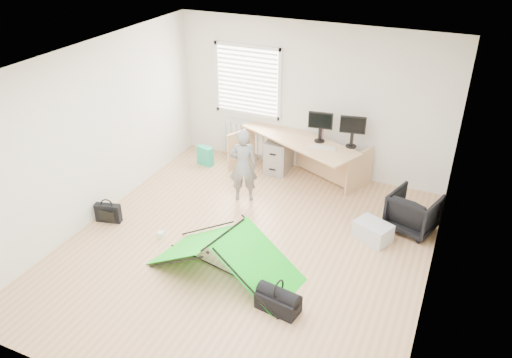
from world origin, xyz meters
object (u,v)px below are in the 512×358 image
at_px(monitor_right, 352,136).
at_px(laptop_bag, 108,213).
at_px(filing_cabinet, 278,156).
at_px(office_chair, 413,212).
at_px(monitor_left, 320,131).
at_px(storage_crate, 373,231).
at_px(thermos, 321,133).
at_px(kite, 224,254).
at_px(duffel_bag, 278,302).
at_px(person, 243,166).
at_px(desk, 298,158).

relative_size(monitor_right, laptop_bag, 1.06).
xyz_separation_m(filing_cabinet, office_chair, (2.56, -0.94, -0.00)).
relative_size(monitor_left, storage_crate, 0.82).
xyz_separation_m(monitor_left, monitor_right, (0.55, 0.01, 0.01)).
height_order(monitor_right, thermos, monitor_right).
height_order(kite, laptop_bag, kite).
height_order(storage_crate, duffel_bag, storage_crate).
distance_m(storage_crate, laptop_bag, 4.06).
relative_size(office_chair, person, 0.54).
height_order(person, duffel_bag, person).
xyz_separation_m(kite, duffel_bag, (0.92, -0.37, -0.19)).
distance_m(monitor_right, laptop_bag, 4.15).
bearing_deg(monitor_left, filing_cabinet, 167.79).
bearing_deg(monitor_left, person, -137.65).
distance_m(thermos, duffel_bag, 3.54).
relative_size(kite, storage_crate, 3.94).
height_order(monitor_right, storage_crate, monitor_right).
bearing_deg(kite, monitor_right, 84.99).
distance_m(storage_crate, duffel_bag, 2.06).
height_order(desk, thermos, thermos).
bearing_deg(duffel_bag, monitor_right, 99.07).
xyz_separation_m(monitor_right, person, (-1.48, -1.13, -0.34)).
relative_size(thermos, person, 0.21).
relative_size(kite, laptop_bag, 5.00).
bearing_deg(thermos, office_chair, -28.32).
relative_size(kite, duffel_bag, 3.78).
height_order(monitor_left, monitor_right, monitor_right).
xyz_separation_m(monitor_left, office_chair, (1.79, -0.88, -0.66)).
bearing_deg(filing_cabinet, laptop_bag, -125.01).
bearing_deg(monitor_right, person, -153.10).
distance_m(desk, person, 1.25).
bearing_deg(duffel_bag, filing_cabinet, 120.47).
distance_m(monitor_right, kite, 3.17).
distance_m(thermos, laptop_bag, 3.79).
distance_m(office_chair, duffel_bag, 2.73).
height_order(monitor_right, office_chair, monitor_right).
bearing_deg(kite, thermos, 95.32).
distance_m(monitor_right, office_chair, 1.66).
bearing_deg(desk, monitor_left, 29.63).
xyz_separation_m(filing_cabinet, storage_crate, (2.08, -1.45, -0.17)).
xyz_separation_m(office_chair, storage_crate, (-0.48, -0.52, -0.17)).
relative_size(filing_cabinet, monitor_left, 1.50).
xyz_separation_m(desk, office_chair, (2.15, -0.85, -0.08)).
distance_m(filing_cabinet, person, 1.23).
distance_m(monitor_left, laptop_bag, 3.74).
distance_m(monitor_right, person, 1.90).
distance_m(desk, monitor_right, 1.09).
distance_m(thermos, storage_crate, 2.11).
relative_size(desk, monitor_left, 5.42).
relative_size(storage_crate, duffel_bag, 0.96).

